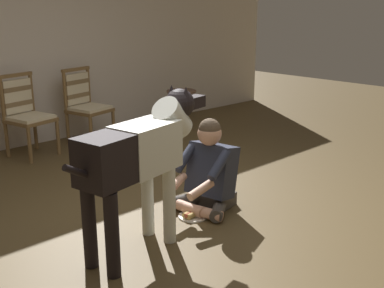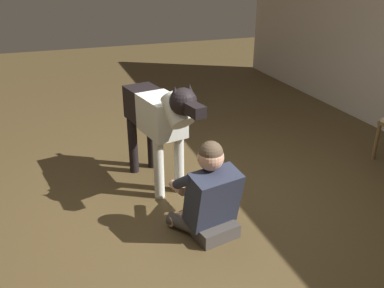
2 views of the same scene
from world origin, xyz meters
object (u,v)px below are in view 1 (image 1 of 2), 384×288
(dining_chair_right_of_pair, at_px, (85,102))
(large_dog, at_px, (140,153))
(dining_chair_left_of_pair, at_px, (25,111))
(round_side_table, at_px, (181,105))
(person_sitting_on_floor, at_px, (209,173))
(hot_dog_on_plate, at_px, (193,214))

(dining_chair_right_of_pair, xyz_separation_m, large_dog, (-1.17, -2.78, 0.20))
(dining_chair_left_of_pair, relative_size, dining_chair_right_of_pair, 1.00)
(dining_chair_right_of_pair, height_order, round_side_table, dining_chair_right_of_pair)
(dining_chair_left_of_pair, height_order, person_sitting_on_floor, dining_chair_left_of_pair)
(dining_chair_left_of_pair, distance_m, large_dog, 2.82)
(hot_dog_on_plate, xyz_separation_m, round_side_table, (2.00, 2.40, 0.31))
(large_dog, xyz_separation_m, round_side_table, (2.63, 2.52, -0.40))
(person_sitting_on_floor, distance_m, large_dog, 0.96)
(person_sitting_on_floor, distance_m, round_side_table, 2.95)
(person_sitting_on_floor, height_order, large_dog, large_dog)
(dining_chair_left_of_pair, xyz_separation_m, large_dog, (-0.37, -2.78, 0.20))
(large_dog, relative_size, round_side_table, 2.53)
(dining_chair_right_of_pair, distance_m, hot_dog_on_plate, 2.76)
(hot_dog_on_plate, bearing_deg, round_side_table, 50.13)
(dining_chair_left_of_pair, height_order, round_side_table, dining_chair_left_of_pair)
(round_side_table, bearing_deg, dining_chair_right_of_pair, 169.87)
(person_sitting_on_floor, height_order, round_side_table, person_sitting_on_floor)
(dining_chair_left_of_pair, distance_m, hot_dog_on_plate, 2.72)
(large_dog, xyz_separation_m, hot_dog_on_plate, (0.63, 0.13, -0.71))
(dining_chair_right_of_pair, height_order, large_dog, large_dog)
(large_dog, bearing_deg, hot_dog_on_plate, 11.31)
(person_sitting_on_floor, bearing_deg, hot_dog_on_plate, -168.69)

